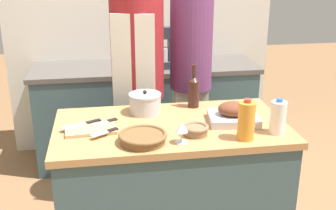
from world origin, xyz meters
TOP-DOWN VIEW (x-y plane):
  - kitchen_island at (0.00, 0.00)m, footprint 1.33×0.72m
  - back_counter at (0.00, 1.39)m, footprint 1.98×0.60m
  - back_wall at (0.00, 1.74)m, footprint 2.48×0.10m
  - roasting_pan at (0.36, -0.02)m, footprint 0.31×0.27m
  - wicker_basket at (-0.18, -0.21)m, footprint 0.25×0.25m
  - cutting_board at (-0.45, -0.02)m, footprint 0.29×0.18m
  - stock_pot at (-0.12, 0.21)m, footprint 0.20×0.20m
  - mixing_bowl at (0.11, -0.16)m, footprint 0.14×0.14m
  - juice_jug at (0.36, -0.25)m, footprint 0.09×0.09m
  - milk_jug at (0.55, -0.21)m, footprint 0.09×0.09m
  - wine_bottle_green at (0.19, 0.27)m, footprint 0.07×0.07m
  - wine_glass_left at (0.01, -0.25)m, footprint 0.07×0.07m
  - knife_chef at (-0.50, 0.04)m, footprint 0.22×0.13m
  - knife_paring at (-0.37, 0.05)m, footprint 0.15×0.11m
  - knife_bread at (-0.37, -0.10)m, footprint 0.15×0.11m
  - stand_mixer at (0.15, 1.29)m, footprint 0.18×0.14m
  - condiment_bottle_tall at (-0.01, 1.43)m, footprint 0.06×0.06m
  - condiment_bottle_short at (-0.07, 1.24)m, footprint 0.07×0.07m
  - person_cook_aproned at (-0.13, 0.67)m, footprint 0.37×0.40m
  - person_cook_guest at (0.27, 0.75)m, footprint 0.31×0.31m

SIDE VIEW (x-z plane):
  - back_counter at x=0.00m, z-range 0.00..0.89m
  - kitchen_island at x=0.00m, z-range 0.00..0.90m
  - cutting_board at x=-0.45m, z-range 0.90..0.92m
  - knife_chef at x=-0.50m, z-range 0.92..0.93m
  - knife_paring at x=-0.37m, z-range 0.92..0.93m
  - knife_bread at x=-0.37m, z-range 0.92..0.93m
  - wicker_basket at x=-0.18m, z-range 0.90..0.96m
  - mixing_bowl at x=0.11m, z-range 0.90..0.96m
  - roasting_pan at x=0.36m, z-range 0.89..1.01m
  - stock_pot at x=-0.12m, z-range 0.89..1.03m
  - condiment_bottle_tall at x=-0.01m, z-range 0.88..1.05m
  - condiment_bottle_short at x=-0.07m, z-range 0.88..1.06m
  - wine_glass_left at x=0.01m, z-range 0.92..1.04m
  - person_cook_aproned at x=-0.13m, z-range 0.10..1.87m
  - milk_jug at x=0.55m, z-range 0.89..1.09m
  - juice_jug at x=0.36m, z-range 0.89..1.12m
  - wine_bottle_green at x=0.19m, z-range 0.87..1.15m
  - person_cook_guest at x=0.27m, z-range 0.12..1.93m
  - stand_mixer at x=0.15m, z-range 0.86..1.21m
  - back_wall at x=0.00m, z-range 0.00..2.55m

